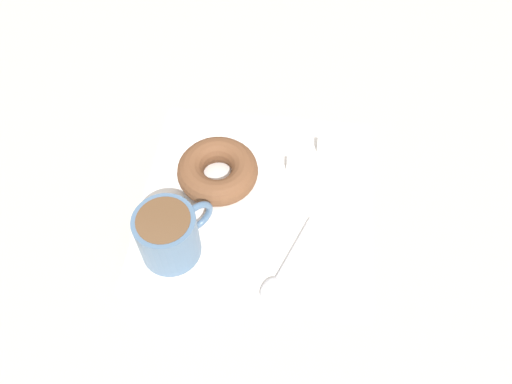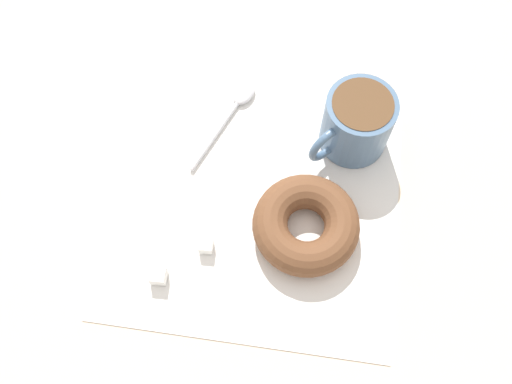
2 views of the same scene
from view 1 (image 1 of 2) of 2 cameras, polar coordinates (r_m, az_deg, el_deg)
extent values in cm
cube|color=beige|center=(73.50, -1.67, -1.27)|extent=(120.00, 120.00, 2.00)
cube|color=white|center=(72.35, 0.00, -0.96)|extent=(33.87, 33.87, 0.30)
cylinder|color=slate|center=(65.63, -10.06, -4.94)|extent=(8.03, 8.03, 7.89)
cylinder|color=brown|center=(62.44, -10.55, -3.26)|extent=(6.83, 6.83, 0.60)
torus|color=slate|center=(66.52, -6.88, -2.87)|extent=(4.32, 4.47, 5.32)
torus|color=brown|center=(72.99, -4.40, 2.43)|extent=(11.88, 11.88, 3.93)
ellipsoid|color=silver|center=(65.18, 1.69, -11.09)|extent=(4.27, 3.66, 0.90)
cylinder|color=silver|center=(67.99, 4.30, -6.59)|extent=(10.34, 5.03, 0.56)
cube|color=white|center=(75.33, 4.10, 3.30)|extent=(1.51, 1.51, 1.51)
cube|color=white|center=(77.96, 7.64, 5.40)|extent=(1.70, 1.70, 1.70)
camera|label=2|loc=(0.65, -1.04, 56.24)|focal=40.00mm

